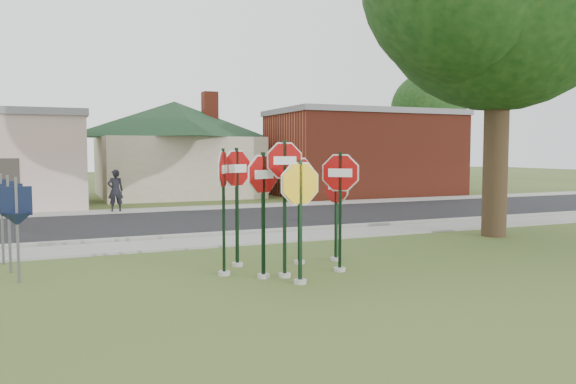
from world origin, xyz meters
name	(u,v)px	position (x,y,z in m)	size (l,w,h in m)	color
ground	(314,287)	(0.00, 0.00, 0.00)	(120.00, 120.00, 0.00)	#39511E
sidewalk_near	(227,241)	(0.00, 5.50, 0.03)	(60.00, 1.60, 0.06)	gray
road	(190,222)	(0.00, 10.00, 0.02)	(60.00, 7.00, 0.04)	black
sidewalk_far	(166,210)	(0.00, 14.30, 0.03)	(60.00, 1.60, 0.06)	gray
curb	(217,234)	(0.00, 6.50, 0.07)	(60.00, 0.20, 0.14)	gray
stop_sign_center	(285,189)	(-0.20, 0.94, 1.74)	(0.99, 0.24, 2.80)	#A29E97
stop_sign_yellow	(300,204)	(-0.13, 0.33, 1.50)	(1.12, 0.24, 2.44)	#A29E97
stop_sign_left	(263,197)	(-0.61, 1.03, 1.59)	(0.99, 0.42, 2.57)	#A29E97
stop_sign_right	(340,194)	(1.06, 0.99, 1.60)	(0.85, 0.66, 2.57)	#A29E97
stop_sign_back_right	(300,194)	(0.61, 2.02, 1.55)	(1.08, 0.29, 2.50)	#A29E97
stop_sign_back_left	(237,189)	(-0.73, 2.31, 1.67)	(1.01, 0.48, 2.66)	#A29E97
stop_sign_far_right	(336,201)	(1.51, 2.01, 1.37)	(0.24, 1.10, 2.26)	#A29E97
stop_sign_far_left	(224,194)	(-1.25, 1.57, 1.63)	(0.50, 0.90, 2.64)	#A29E97
route_sign_row	(2,209)	(-5.40, 4.50, 1.22)	(1.43, 4.63, 2.00)	#59595E
building_house	(175,130)	(2.00, 22.00, 3.65)	(11.60, 11.60, 6.20)	beige
building_brick	(364,152)	(12.00, 18.50, 2.40)	(10.20, 6.20, 4.75)	maroon
bg_tree_right	(428,110)	(22.00, 26.00, 5.58)	(5.60, 5.60, 8.40)	#2F2114
pedestrian	(115,190)	(-2.02, 14.22, 0.90)	(0.61, 0.40, 1.68)	black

